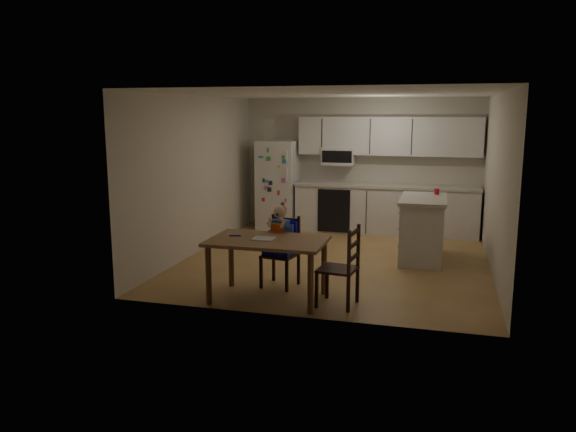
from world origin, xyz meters
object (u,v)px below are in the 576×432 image
(kitchen_island, at_px, (422,228))
(dining_table, at_px, (268,247))
(red_cup, at_px, (437,192))
(chair_side, at_px, (346,262))
(refrigerator, at_px, (278,185))
(chair_booster, at_px, (281,237))

(kitchen_island, distance_m, dining_table, 2.98)
(red_cup, height_order, dining_table, red_cup)
(kitchen_island, xyz_separation_m, dining_table, (-1.72, -2.43, 0.16))
(dining_table, distance_m, chair_side, 0.95)
(refrigerator, xyz_separation_m, red_cup, (3.00, -1.34, 0.16))
(refrigerator, relative_size, dining_table, 1.23)
(refrigerator, relative_size, red_cup, 17.98)
(kitchen_island, relative_size, chair_booster, 1.21)
(refrigerator, bearing_deg, kitchen_island, -31.45)
(refrigerator, bearing_deg, dining_table, -75.21)
(refrigerator, xyz_separation_m, chair_side, (2.04, -4.16, -0.31))
(chair_booster, bearing_deg, kitchen_island, 56.87)
(red_cup, bearing_deg, chair_side, -108.81)
(chair_booster, bearing_deg, red_cup, 59.29)
(refrigerator, relative_size, chair_booster, 1.58)
(dining_table, relative_size, chair_side, 1.46)
(chair_booster, bearing_deg, dining_table, -81.25)
(refrigerator, xyz_separation_m, kitchen_island, (2.82, -1.72, -0.37))
(refrigerator, distance_m, red_cup, 3.29)
(kitchen_island, bearing_deg, red_cup, 64.29)
(kitchen_island, height_order, chair_side, kitchen_island)
(refrigerator, height_order, chair_side, refrigerator)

